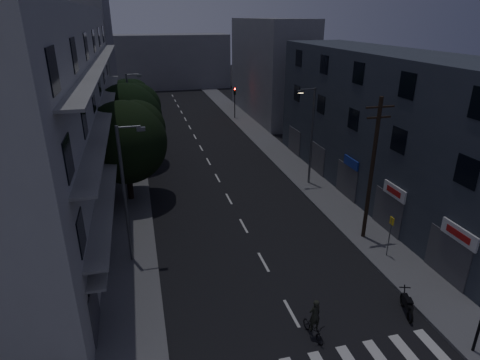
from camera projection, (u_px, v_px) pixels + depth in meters
name	position (u px, v px, depth m)	size (l,w,h in m)	color
ground	(208.00, 160.00, 40.00)	(160.00, 160.00, 0.00)	black
sidewalk_left	(130.00, 166.00, 38.24)	(3.00, 90.00, 0.15)	#565659
sidewalk_right	(279.00, 153.00, 41.70)	(3.00, 90.00, 0.15)	#565659
lane_markings	(198.00, 142.00, 45.59)	(0.15, 60.50, 0.01)	beige
building_left	(55.00, 113.00, 28.30)	(7.00, 36.00, 14.00)	#A9A9A4
building_right	(384.00, 126.00, 30.82)	(6.19, 28.00, 11.00)	#2D333D
building_far_left	(90.00, 58.00, 54.78)	(6.00, 20.00, 16.00)	slate
building_far_right	(270.00, 69.00, 55.51)	(6.00, 20.00, 13.00)	slate
building_far_end	(166.00, 61.00, 78.39)	(24.00, 8.00, 10.00)	slate
tree_near	(126.00, 139.00, 29.54)	(6.17, 6.17, 7.61)	black
tree_mid	(129.00, 115.00, 36.76)	(6.21, 6.21, 7.64)	black
tree_far	(128.00, 100.00, 47.01)	(5.22, 5.22, 6.46)	black
traffic_signal_far_right	(235.00, 96.00, 54.70)	(0.28, 0.37, 4.10)	black
traffic_signal_far_left	(136.00, 104.00, 49.94)	(0.28, 0.37, 4.10)	black
street_lamp_left_near	(126.00, 189.00, 21.80)	(1.51, 0.25, 8.00)	#575A5F
street_lamp_right	(311.00, 132.00, 32.49)	(1.51, 0.25, 8.00)	#53565B
street_lamp_left_far	(131.00, 110.00, 40.06)	(1.51, 0.25, 8.00)	slate
utility_pole	(372.00, 168.00, 24.10)	(1.80, 0.24, 9.00)	black
bus_stop_sign	(390.00, 229.00, 23.17)	(0.06, 0.35, 2.52)	#595B60
motorcycle	(407.00, 305.00, 19.26)	(0.82, 1.77, 1.18)	black
cyclist	(314.00, 324.00, 17.76)	(0.81, 1.64, 1.99)	black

